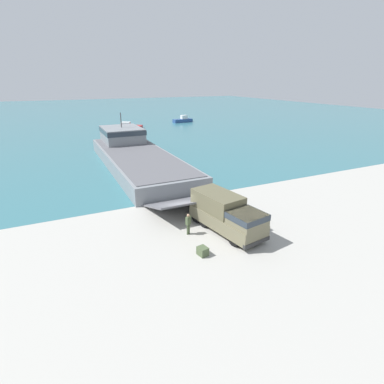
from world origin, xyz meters
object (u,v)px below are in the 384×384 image
at_px(landing_craft, 135,154).
at_px(moored_boat_b, 128,126).
at_px(soldier_on_ramp, 188,222).
at_px(cargo_crate, 203,251).
at_px(military_truck, 226,213).
at_px(moored_boat_a, 183,120).

bearing_deg(landing_craft, moored_boat_b, 77.87).
distance_m(soldier_on_ramp, cargo_crate, 3.37).
bearing_deg(military_truck, moored_boat_b, 164.33).
relative_size(soldier_on_ramp, cargo_crate, 2.41).
bearing_deg(landing_craft, cargo_crate, -94.93).
xyz_separation_m(military_truck, moored_boat_b, (6.07, 58.79, -1.03)).
height_order(soldier_on_ramp, moored_boat_a, moored_boat_a).
bearing_deg(military_truck, moored_boat_a, 149.77).
bearing_deg(soldier_on_ramp, landing_craft, 149.63).
relative_size(military_truck, moored_boat_b, 0.98).
bearing_deg(soldier_on_ramp, cargo_crate, -32.01).
bearing_deg(cargo_crate, moored_boat_b, 81.18).
relative_size(moored_boat_a, cargo_crate, 7.94).
bearing_deg(soldier_on_ramp, military_truck, 50.52).
xyz_separation_m(landing_craft, cargo_crate, (-2.19, -26.56, -1.23)).
xyz_separation_m(landing_craft, moored_boat_a, (24.94, 39.46, -0.88)).
bearing_deg(military_truck, soldier_on_ramp, -113.40).
height_order(military_truck, moored_boat_a, military_truck).
height_order(landing_craft, military_truck, landing_craft).
height_order(landing_craft, cargo_crate, landing_craft).
bearing_deg(moored_boat_a, military_truck, 154.42).
height_order(moored_boat_a, cargo_crate, moored_boat_a).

